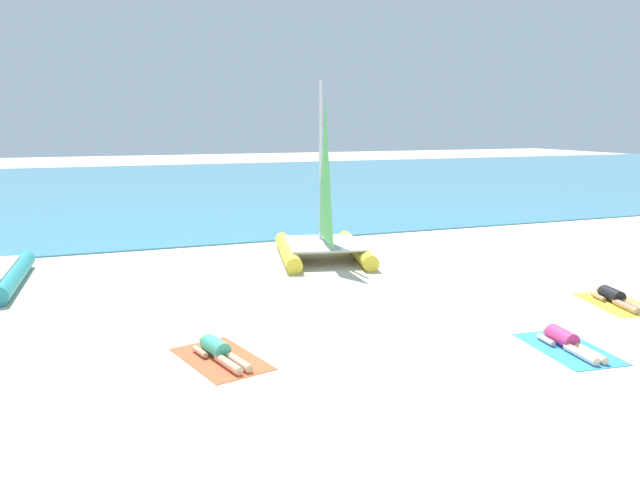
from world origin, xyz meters
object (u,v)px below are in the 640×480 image
towel_middle (568,349)px  sunbather_middle (567,341)px  towel_left (221,359)px  sunbather_left (219,351)px  towel_right (617,304)px  sailboat_yellow (323,233)px  sunbather_right (615,297)px

towel_middle → sunbather_middle: (0.01, 0.07, 0.13)m
towel_left → sunbather_left: (-0.02, 0.06, 0.13)m
towel_right → towel_middle: bearing=-148.5°
sunbather_middle → towel_left: bearing=170.3°
sailboat_yellow → sunbather_right: sailboat_yellow is taller
sunbather_middle → towel_right: bearing=36.6°
towel_left → sunbather_left: size_ratio=1.22×
towel_left → sunbather_right: bearing=1.3°
sailboat_yellow → towel_left: (-4.49, -6.81, -0.76)m
towel_middle → towel_right: 3.55m
towel_left → sunbather_middle: 6.11m
sailboat_yellow → towel_right: size_ratio=2.71×
towel_middle → towel_right: bearing=31.5°
towel_right → towel_left: bearing=-179.1°
sunbather_left → sunbather_middle: same height
sunbather_left → towel_middle: bearing=-31.3°
sailboat_yellow → sunbather_left: size_ratio=3.32×
sunbather_left → towel_middle: size_ratio=0.82×
sunbather_middle → towel_right: size_ratio=0.83×
sunbather_left → sunbather_middle: bearing=-30.7°
sailboat_yellow → sunbather_right: (4.43, -6.61, -0.64)m
sunbather_middle → sailboat_yellow: bearing=105.3°
sunbather_left → towel_middle: sunbather_left is taller
sailboat_yellow → towel_right: (4.41, -6.67, -0.76)m
sailboat_yellow → towel_left: 8.19m
towel_left → sunbather_middle: size_ratio=1.21×
sunbather_right → towel_right: bearing=-90.0°
sunbather_middle → sunbather_right: 3.55m
towel_right → sunbather_right: bearing=77.5°
towel_left → sunbather_right: 8.92m
sailboat_yellow → sunbather_middle: (1.40, -8.46, -0.64)m
towel_middle → sunbather_left: bearing=163.2°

